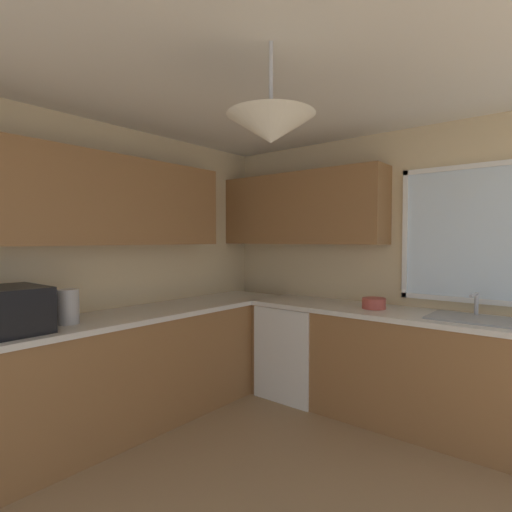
{
  "coord_description": "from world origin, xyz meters",
  "views": [
    {
      "loc": [
        1.22,
        -1.6,
        1.49
      ],
      "look_at": [
        -0.76,
        0.81,
        1.37
      ],
      "focal_mm": 28.4,
      "sensor_mm": 36.0,
      "label": 1
    }
  ],
  "objects_px": {
    "sink_assembly": "(472,318)",
    "dishwasher": "(298,350)",
    "microwave": "(11,310)",
    "bowl": "(374,303)",
    "kettle": "(68,307)"
  },
  "relations": [
    {
      "from": "sink_assembly",
      "to": "dishwasher",
      "type": "bearing_deg",
      "value": -178.59
    },
    {
      "from": "microwave",
      "to": "sink_assembly",
      "type": "relative_size",
      "value": 0.84
    },
    {
      "from": "dishwasher",
      "to": "bowl",
      "type": "relative_size",
      "value": 4.41
    },
    {
      "from": "kettle",
      "to": "sink_assembly",
      "type": "xyz_separation_m",
      "value": [
        2.13,
        1.95,
        -0.11
      ]
    },
    {
      "from": "dishwasher",
      "to": "bowl",
      "type": "xyz_separation_m",
      "value": [
        0.75,
        0.03,
        0.52
      ]
    },
    {
      "from": "kettle",
      "to": "dishwasher",
      "type": "bearing_deg",
      "value": 71.51
    },
    {
      "from": "microwave",
      "to": "sink_assembly",
      "type": "bearing_deg",
      "value": 46.92
    },
    {
      "from": "kettle",
      "to": "bowl",
      "type": "bearing_deg",
      "value": 54.49
    },
    {
      "from": "kettle",
      "to": "bowl",
      "type": "relative_size",
      "value": 1.24
    },
    {
      "from": "dishwasher",
      "to": "kettle",
      "type": "height_order",
      "value": "kettle"
    },
    {
      "from": "microwave",
      "to": "bowl",
      "type": "bearing_deg",
      "value": 58.51
    },
    {
      "from": "microwave",
      "to": "kettle",
      "type": "height_order",
      "value": "microwave"
    },
    {
      "from": "dishwasher",
      "to": "microwave",
      "type": "height_order",
      "value": "microwave"
    },
    {
      "from": "dishwasher",
      "to": "kettle",
      "type": "bearing_deg",
      "value": -108.49
    },
    {
      "from": "microwave",
      "to": "kettle",
      "type": "xyz_separation_m",
      "value": [
        0.02,
        0.35,
        -0.02
      ]
    }
  ]
}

